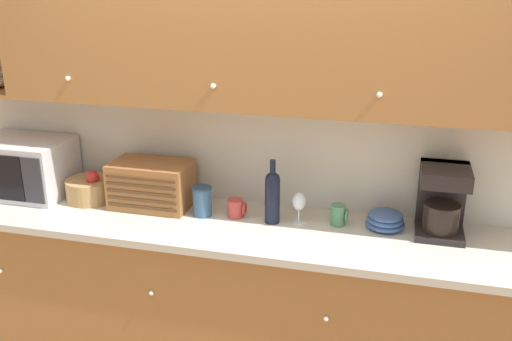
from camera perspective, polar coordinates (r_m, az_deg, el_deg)
name	(u,v)px	position (r m, az deg, el deg)	size (l,w,h in m)	color
wall_back	(267,141)	(3.13, 1.11, 3.00)	(5.93, 0.06, 2.60)	beige
counter_unit	(252,303)	(3.18, -0.42, -13.13)	(3.55, 0.63, 0.94)	#A36B38
backsplash_panel	(265,153)	(3.11, 0.95, 1.74)	(3.53, 0.01, 0.59)	beige
upper_cabinets	(291,35)	(2.79, 3.54, 13.38)	(3.53, 0.35, 0.73)	#A36B38
microwave	(23,167)	(3.56, -22.24, 0.34)	(0.53, 0.38, 0.33)	silver
fruit_basket	(90,189)	(3.37, -16.23, -1.78)	(0.27, 0.27, 0.18)	#A87F4C
bread_box	(152,184)	(3.18, -10.40, -1.38)	(0.43, 0.27, 0.25)	#996033
storage_canister	(202,201)	(3.04, -5.40, -3.05)	(0.11, 0.11, 0.16)	#33567A
mug_blue_second	(236,208)	(3.03, -1.99, -3.78)	(0.10, 0.09, 0.10)	#B73D38
wine_bottle	(272,195)	(2.92, 1.66, -2.43)	(0.08, 0.08, 0.34)	black
wine_glass	(299,203)	(2.93, 4.32, -3.22)	(0.07, 0.07, 0.17)	silver
mug	(339,215)	(2.96, 8.27, -4.44)	(0.09, 0.08, 0.11)	#4C845B
bowl_stack_on_counter	(385,220)	(2.97, 12.80, -4.84)	(0.20, 0.20, 0.09)	#3D5B93
coffee_maker	(442,199)	(2.95, 18.13, -2.74)	(0.23, 0.26, 0.35)	black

